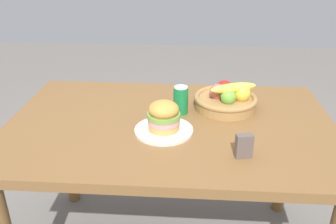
# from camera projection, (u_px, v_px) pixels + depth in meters

# --- Properties ---
(dining_table) EXTENTS (1.40, 0.90, 0.75)m
(dining_table) POSITION_uv_depth(u_px,v_px,m) (170.00, 142.00, 1.58)
(dining_table) COLOR brown
(dining_table) RESTS_ON ground_plane
(plate) EXTENTS (0.24, 0.24, 0.01)m
(plate) POSITION_uv_depth(u_px,v_px,m) (164.00, 130.00, 1.46)
(plate) COLOR silver
(plate) RESTS_ON dining_table
(sandwich) EXTENTS (0.13, 0.13, 0.12)m
(sandwich) POSITION_uv_depth(u_px,v_px,m) (164.00, 116.00, 1.43)
(sandwich) COLOR tan
(sandwich) RESTS_ON plate
(soda_can) EXTENTS (0.07, 0.07, 0.13)m
(soda_can) POSITION_uv_depth(u_px,v_px,m) (181.00, 100.00, 1.60)
(soda_can) COLOR #147238
(soda_can) RESTS_ON dining_table
(fruit_basket) EXTENTS (0.29, 0.29, 0.14)m
(fruit_basket) POSITION_uv_depth(u_px,v_px,m) (226.00, 99.00, 1.65)
(fruit_basket) COLOR #9E7542
(fruit_basket) RESTS_ON dining_table
(napkin_holder) EXTENTS (0.06, 0.04, 0.09)m
(napkin_holder) POSITION_uv_depth(u_px,v_px,m) (244.00, 146.00, 1.28)
(napkin_holder) COLOR #594C47
(napkin_holder) RESTS_ON dining_table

